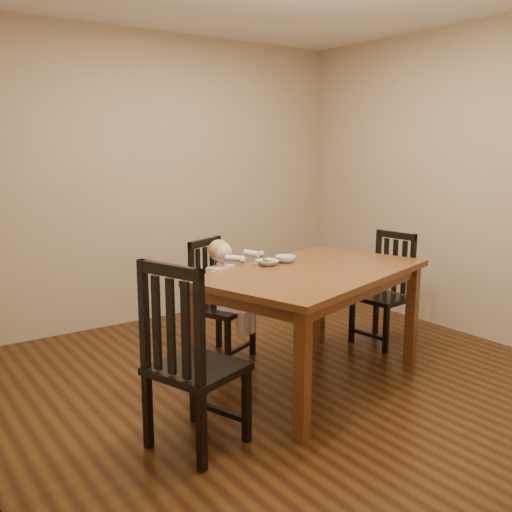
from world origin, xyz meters
TOP-DOWN VIEW (x-y plane):
  - room at (0.00, 0.00)m, footprint 4.01×4.01m
  - dining_table at (0.16, -0.07)m, footprint 1.86×1.41m
  - chair_child at (-0.13, 0.73)m, footprint 0.53×0.52m
  - chair_left at (-1.00, -0.40)m, footprint 0.57×0.58m
  - chair_right at (1.22, 0.21)m, footprint 0.43×0.45m
  - toddler at (-0.11, 0.69)m, footprint 0.41×0.45m
  - bowl_peas at (-0.02, 0.22)m, footprint 0.15×0.15m
  - bowl_veg at (0.16, 0.24)m, footprint 0.19×0.19m
  - fork at (-0.05, 0.19)m, footprint 0.11×0.08m

SIDE VIEW (x-z plane):
  - chair_child at x=-0.13m, z-range -0.02..0.93m
  - chair_right at x=1.22m, z-range -0.02..0.93m
  - chair_left at x=-1.00m, z-range -0.02..1.05m
  - toddler at x=-0.11m, z-range 0.33..0.83m
  - dining_table at x=0.16m, z-range 0.32..1.14m
  - bowl_peas at x=-0.02m, z-range 0.82..0.86m
  - bowl_veg at x=0.16m, z-range 0.82..0.87m
  - fork at x=-0.05m, z-range 0.84..0.89m
  - room at x=0.00m, z-range 0.00..2.71m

